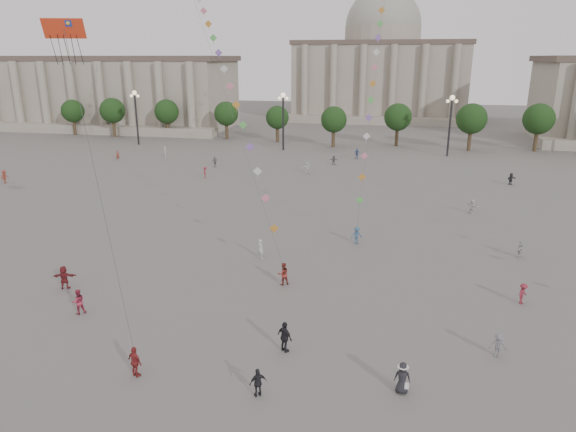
# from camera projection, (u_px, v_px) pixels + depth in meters

# --- Properties ---
(ground) EXTENTS (360.00, 360.00, 0.00)m
(ground) POSITION_uv_depth(u_px,v_px,m) (268.00, 367.00, 29.24)
(ground) COLOR #5E5B58
(ground) RESTS_ON ground
(hall_west) EXTENTS (84.00, 26.22, 17.20)m
(hall_west) POSITION_uv_depth(u_px,v_px,m) (73.00, 92.00, 129.60)
(hall_west) COLOR gray
(hall_west) RESTS_ON ground
(hall_central) EXTENTS (48.30, 34.30, 35.50)m
(hall_central) POSITION_uv_depth(u_px,v_px,m) (381.00, 67.00, 145.60)
(hall_central) COLOR gray
(hall_central) RESTS_ON ground
(tree_row) EXTENTS (137.12, 5.12, 8.00)m
(tree_row) POSITION_uv_depth(u_px,v_px,m) (367.00, 119.00, 100.43)
(tree_row) COLOR #35291A
(tree_row) RESTS_ON ground
(lamp_post_far_west) EXTENTS (2.00, 0.90, 10.65)m
(lamp_post_far_west) POSITION_uv_depth(u_px,v_px,m) (136.00, 108.00, 101.52)
(lamp_post_far_west) COLOR #262628
(lamp_post_far_west) RESTS_ON ground
(lamp_post_mid_west) EXTENTS (2.00, 0.90, 10.65)m
(lamp_post_mid_west) POSITION_uv_depth(u_px,v_px,m) (283.00, 111.00, 95.43)
(lamp_post_mid_west) COLOR #262628
(lamp_post_mid_west) RESTS_ON ground
(lamp_post_mid_east) EXTENTS (2.00, 0.90, 10.65)m
(lamp_post_mid_east) POSITION_uv_depth(u_px,v_px,m) (451.00, 114.00, 89.33)
(lamp_post_mid_east) COLOR #262628
(lamp_post_mid_east) RESTS_ON ground
(person_crowd_0) EXTENTS (1.13, 0.75, 1.79)m
(person_crowd_0) POSITION_uv_depth(u_px,v_px,m) (357.00, 154.00, 88.85)
(person_crowd_0) COLOR #394881
(person_crowd_0) RESTS_ON ground
(person_crowd_2) EXTENTS (0.87, 1.27, 1.82)m
(person_crowd_2) POSITION_uv_depth(u_px,v_px,m) (5.00, 177.00, 71.75)
(person_crowd_2) COLOR maroon
(person_crowd_2) RESTS_ON ground
(person_crowd_4) EXTENTS (1.49, 1.57, 1.77)m
(person_crowd_4) POSITION_uv_depth(u_px,v_px,m) (307.00, 168.00, 77.63)
(person_crowd_4) COLOR white
(person_crowd_4) RESTS_ON ground
(person_crowd_6) EXTENTS (1.05, 0.70, 1.52)m
(person_crowd_6) POSITION_uv_depth(u_px,v_px,m) (498.00, 345.00, 30.04)
(person_crowd_6) COLOR slate
(person_crowd_6) RESTS_ON ground
(person_crowd_7) EXTENTS (1.39, 1.40, 1.61)m
(person_crowd_7) POSITION_uv_depth(u_px,v_px,m) (472.00, 206.00, 57.80)
(person_crowd_7) COLOR silver
(person_crowd_7) RESTS_ON ground
(person_crowd_8) EXTENTS (1.04, 1.16, 1.56)m
(person_crowd_8) POSITION_uv_depth(u_px,v_px,m) (523.00, 294.00, 36.55)
(person_crowd_8) COLOR maroon
(person_crowd_8) RESTS_ON ground
(person_crowd_9) EXTENTS (1.51, 1.33, 1.66)m
(person_crowd_9) POSITION_uv_depth(u_px,v_px,m) (511.00, 179.00, 70.75)
(person_crowd_9) COLOR black
(person_crowd_9) RESTS_ON ground
(person_crowd_10) EXTENTS (0.69, 0.79, 1.83)m
(person_crowd_10) POSITION_uv_depth(u_px,v_px,m) (165.00, 152.00, 90.71)
(person_crowd_10) COLOR beige
(person_crowd_10) RESTS_ON ground
(person_crowd_12) EXTENTS (1.47, 0.71, 1.52)m
(person_crowd_12) POSITION_uv_depth(u_px,v_px,m) (334.00, 160.00, 84.03)
(person_crowd_12) COLOR slate
(person_crowd_12) RESTS_ON ground
(person_crowd_13) EXTENTS (0.76, 0.72, 1.74)m
(person_crowd_13) POSITION_uv_depth(u_px,v_px,m) (261.00, 249.00, 44.88)
(person_crowd_13) COLOR silver
(person_crowd_13) RESTS_ON ground
(person_crowd_16) EXTENTS (1.06, 0.65, 1.69)m
(person_crowd_16) POSITION_uv_depth(u_px,v_px,m) (215.00, 162.00, 82.13)
(person_crowd_16) COLOR slate
(person_crowd_16) RESTS_ON ground
(person_crowd_17) EXTENTS (1.08, 1.23, 1.65)m
(person_crowd_17) POSITION_uv_depth(u_px,v_px,m) (205.00, 172.00, 74.84)
(person_crowd_17) COLOR #9B2A38
(person_crowd_17) RESTS_ON ground
(person_crowd_19) EXTENTS (0.68, 0.60, 1.58)m
(person_crowd_19) POSITION_uv_depth(u_px,v_px,m) (118.00, 155.00, 87.88)
(person_crowd_19) COLOR brown
(person_crowd_19) RESTS_ON ground
(person_crowd_20) EXTENTS (0.86, 1.48, 1.52)m
(person_crowd_20) POSITION_uv_depth(u_px,v_px,m) (520.00, 249.00, 45.04)
(person_crowd_20) COLOR #B2B2AE
(person_crowd_20) RESTS_ON ground
(person_crowd_21) EXTENTS (1.10, 1.09, 1.79)m
(person_crowd_21) POSITION_uv_depth(u_px,v_px,m) (78.00, 302.00, 35.12)
(person_crowd_21) COLOR #9C2A41
(person_crowd_21) RESTS_ON ground
(tourist_0) EXTENTS (1.15, 0.84, 1.81)m
(tourist_0) POSITION_uv_depth(u_px,v_px,m) (135.00, 362.00, 28.18)
(tourist_0) COLOR maroon
(tourist_0) RESTS_ON ground
(tourist_1) EXTENTS (1.21, 1.03, 1.95)m
(tourist_1) POSITION_uv_depth(u_px,v_px,m) (285.00, 337.00, 30.53)
(tourist_1) COLOR black
(tourist_1) RESTS_ON ground
(tourist_2) EXTENTS (1.78, 1.01, 1.83)m
(tourist_2) POSITION_uv_depth(u_px,v_px,m) (64.00, 277.00, 38.94)
(tourist_2) COLOR maroon
(tourist_2) RESTS_ON ground
(tourist_4) EXTENTS (0.99, 0.86, 1.60)m
(tourist_4) POSITION_uv_depth(u_px,v_px,m) (258.00, 383.00, 26.55)
(tourist_4) COLOR black
(tourist_4) RESTS_ON ground
(kite_flyer_0) EXTENTS (1.10, 1.03, 1.80)m
(kite_flyer_0) POSITION_uv_depth(u_px,v_px,m) (283.00, 274.00, 39.63)
(kite_flyer_0) COLOR maroon
(kite_flyer_0) RESTS_ON ground
(kite_flyer_1) EXTENTS (1.24, 1.01, 1.68)m
(kite_flyer_1) POSITION_uv_depth(u_px,v_px,m) (357.00, 235.00, 48.35)
(kite_flyer_1) COLOR #335373
(kite_flyer_1) RESTS_ON ground
(hat_person) EXTENTS (0.88, 0.60, 1.77)m
(hat_person) POSITION_uv_depth(u_px,v_px,m) (402.00, 377.00, 26.78)
(hat_person) COLOR black
(hat_person) RESTS_ON ground
(dragon_kite) EXTENTS (3.45, 2.55, 17.85)m
(dragon_kite) POSITION_uv_depth(u_px,v_px,m) (66.00, 45.00, 27.82)
(dragon_kite) COLOR red
(dragon_kite) RESTS_ON ground
(kite_train_west) EXTENTS (27.89, 42.03, 64.15)m
(kite_train_west) POSITION_uv_depth(u_px,v_px,m) (200.00, 5.00, 57.26)
(kite_train_west) COLOR #3F3F3F
(kite_train_west) RESTS_ON ground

